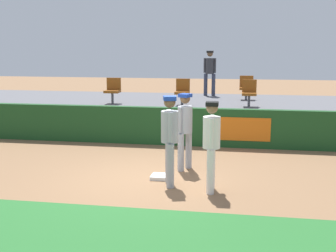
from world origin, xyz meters
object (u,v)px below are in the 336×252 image
object	(u,v)px
player_fielder_home	(212,140)
spectator_hooded	(210,70)
seat_front_left	(113,89)
seat_front_center	(182,90)
seat_back_right	(246,86)
player_coach_visitor	(170,134)
first_base	(160,177)
seat_front_right	(249,91)
player_runner_visitor	(185,126)

from	to	relation	value
player_fielder_home	spectator_hooded	world-z (taller)	spectator_hooded
seat_front_left	seat_front_center	size ratio (longest dim) A/B	1.00
seat_front_center	spectator_hooded	world-z (taller)	spectator_hooded
player_fielder_home	seat_back_right	size ratio (longest dim) A/B	2.16
player_coach_visitor	seat_back_right	size ratio (longest dim) A/B	2.24
first_base	spectator_hooded	size ratio (longest dim) A/B	0.24
first_base	player_fielder_home	bearing A→B (deg)	-29.64
seat_back_right	spectator_hooded	xyz separation A→B (m)	(-1.38, 1.03, 0.51)
seat_front_left	seat_back_right	world-z (taller)	same
seat_front_right	seat_back_right	distance (m)	1.80
player_fielder_home	seat_front_left	distance (m)	6.62
player_runner_visitor	player_coach_visitor	bearing A→B (deg)	20.13
player_coach_visitor	seat_front_left	distance (m)	5.96
spectator_hooded	player_fielder_home	bearing A→B (deg)	100.92
player_fielder_home	seat_back_right	distance (m)	7.33
first_base	seat_front_left	distance (m)	5.62
player_fielder_home	player_coach_visitor	distance (m)	0.92
seat_back_right	seat_front_right	bearing A→B (deg)	-87.33
seat_back_right	seat_front_left	bearing A→B (deg)	-157.54
player_coach_visitor	seat_front_right	xyz separation A→B (m)	(1.65, 5.25, 0.38)
first_base	seat_back_right	distance (m)	7.02
first_base	seat_front_left	bearing A→B (deg)	117.49
player_runner_visitor	player_coach_visitor	distance (m)	1.25
player_runner_visitor	player_coach_visitor	world-z (taller)	player_coach_visitor
player_coach_visitor	first_base	bearing A→B (deg)	-160.56
first_base	player_runner_visitor	xyz separation A→B (m)	(0.43, 0.82, 1.00)
player_coach_visitor	seat_front_left	size ratio (longest dim) A/B	2.24
seat_front_center	seat_front_right	bearing A→B (deg)	0.00
spectator_hooded	seat_front_right	bearing A→B (deg)	123.45
seat_back_right	seat_front_center	world-z (taller)	same
player_coach_visitor	seat_front_left	bearing A→B (deg)	-166.15
player_fielder_home	spectator_hooded	xyz separation A→B (m)	(-0.70, 8.32, 0.94)
seat_front_left	spectator_hooded	distance (m)	4.14
seat_front_right	seat_front_left	bearing A→B (deg)	180.00
seat_front_left	seat_front_center	xyz separation A→B (m)	(2.32, -0.00, -0.00)
seat_front_left	seat_front_right	bearing A→B (deg)	-0.00
player_runner_visitor	seat_back_right	bearing A→B (deg)	-166.60
first_base	player_runner_visitor	size ratio (longest dim) A/B	0.22
player_runner_visitor	seat_front_right	size ratio (longest dim) A/B	2.14
player_runner_visitor	seat_front_left	world-z (taller)	seat_front_left
spectator_hooded	seat_front_center	bearing A→B (deg)	83.18
first_base	spectator_hooded	xyz separation A→B (m)	(0.46, 7.66, 1.95)
first_base	seat_back_right	size ratio (longest dim) A/B	0.48
seat_front_left	player_runner_visitor	bearing A→B (deg)	-53.68
seat_front_center	player_fielder_home	bearing A→B (deg)	-76.15
player_fielder_home	seat_front_right	xyz separation A→B (m)	(0.76, 5.49, 0.42)
player_coach_visitor	spectator_hooded	xyz separation A→B (m)	(0.18, 8.08, 0.90)
first_base	seat_back_right	bearing A→B (deg)	74.45
player_fielder_home	seat_front_left	xyz separation A→B (m)	(-3.67, 5.49, 0.42)
first_base	seat_front_left	xyz separation A→B (m)	(-2.51, 4.82, 1.43)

